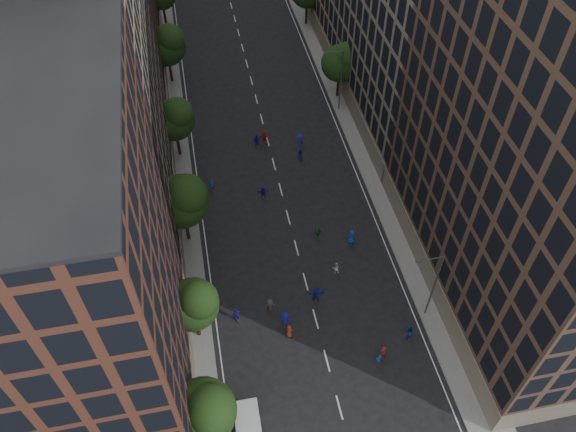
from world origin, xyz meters
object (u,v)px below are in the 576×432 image
object	(u,v)px
cargo_van	(249,431)
skater_1	(379,360)
skater_2	(408,332)
streetlamp_near	(433,283)
streetlamp_far	(339,77)

from	to	relation	value
cargo_van	skater_1	distance (m)	13.18
cargo_van	skater_2	bearing A→B (deg)	22.56
streetlamp_near	skater_2	world-z (taller)	streetlamp_near
cargo_van	streetlamp_far	bearing A→B (deg)	67.01
streetlamp_far	skater_2	bearing A→B (deg)	-93.86
cargo_van	skater_1	world-z (taller)	cargo_van
cargo_van	skater_1	xyz separation A→B (m)	(12.46, 4.26, -0.49)
cargo_van	skater_2	world-z (taller)	cargo_van
streetlamp_far	skater_1	world-z (taller)	streetlamp_far
skater_2	streetlamp_far	bearing A→B (deg)	-117.67
streetlamp_far	skater_1	distance (m)	37.96
streetlamp_near	skater_1	distance (m)	8.47
streetlamp_far	skater_1	bearing A→B (deg)	-99.00
cargo_van	skater_2	xyz separation A→B (m)	(15.99, 6.36, -0.39)
streetlamp_near	skater_2	xyz separation A→B (m)	(-2.37, -2.14, -4.26)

